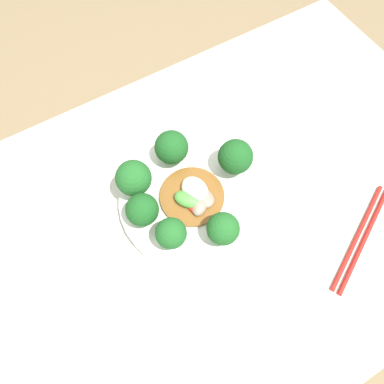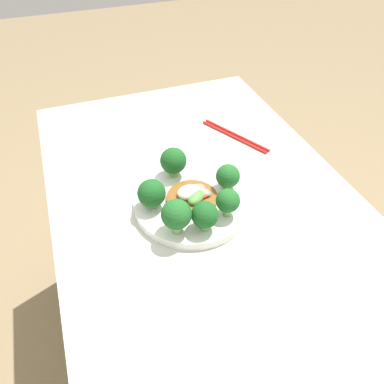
{
  "view_description": "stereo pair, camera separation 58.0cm",
  "coord_description": "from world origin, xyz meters",
  "px_view_note": "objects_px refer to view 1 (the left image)",
  "views": [
    {
      "loc": [
        0.12,
        0.19,
        1.32
      ],
      "look_at": [
        -0.02,
        -0.04,
        0.78
      ],
      "focal_mm": 35.0,
      "sensor_mm": 36.0,
      "label": 1
    },
    {
      "loc": [
        0.51,
        -0.23,
        1.29
      ],
      "look_at": [
        -0.02,
        -0.04,
        0.78
      ],
      "focal_mm": 35.0,
      "sensor_mm": 36.0,
      "label": 2
    }
  ],
  "objects_px": {
    "broccoli_north": "(223,229)",
    "broccoli_west": "(235,157)",
    "broccoli_southeast": "(134,178)",
    "broccoli_east": "(142,210)",
    "plate": "(192,200)",
    "broccoli_south": "(172,148)",
    "broccoli_northeast": "(171,233)",
    "stirfry_center": "(194,196)",
    "chopsticks": "(361,237)"
  },
  "relations": [
    {
      "from": "broccoli_northeast",
      "to": "chopsticks",
      "type": "height_order",
      "value": "broccoli_northeast"
    },
    {
      "from": "plate",
      "to": "stirfry_center",
      "type": "xyz_separation_m",
      "value": [
        -0.0,
        0.0,
        0.02
      ]
    },
    {
      "from": "broccoli_south",
      "to": "broccoli_northeast",
      "type": "distance_m",
      "value": 0.15
    },
    {
      "from": "broccoli_north",
      "to": "broccoli_east",
      "type": "bearing_deg",
      "value": -44.14
    },
    {
      "from": "broccoli_southeast",
      "to": "broccoli_east",
      "type": "xyz_separation_m",
      "value": [
        0.01,
        0.05,
        -0.01
      ]
    },
    {
      "from": "broccoli_north",
      "to": "broccoli_east",
      "type": "xyz_separation_m",
      "value": [
        0.09,
        -0.09,
        0.0
      ]
    },
    {
      "from": "broccoli_west",
      "to": "broccoli_east",
      "type": "xyz_separation_m",
      "value": [
        0.17,
        0.0,
        -0.0
      ]
    },
    {
      "from": "plate",
      "to": "stirfry_center",
      "type": "distance_m",
      "value": 0.02
    },
    {
      "from": "broccoli_west",
      "to": "stirfry_center",
      "type": "xyz_separation_m",
      "value": [
        0.09,
        0.01,
        -0.03
      ]
    },
    {
      "from": "broccoli_southeast",
      "to": "broccoli_east",
      "type": "relative_size",
      "value": 1.17
    },
    {
      "from": "broccoli_south",
      "to": "broccoli_southeast",
      "type": "bearing_deg",
      "value": 16.94
    },
    {
      "from": "broccoli_west",
      "to": "stirfry_center",
      "type": "bearing_deg",
      "value": 9.53
    },
    {
      "from": "broccoli_west",
      "to": "broccoli_northeast",
      "type": "bearing_deg",
      "value": 21.47
    },
    {
      "from": "plate",
      "to": "stirfry_center",
      "type": "bearing_deg",
      "value": 115.34
    },
    {
      "from": "broccoli_northeast",
      "to": "broccoli_east",
      "type": "bearing_deg",
      "value": -70.88
    },
    {
      "from": "broccoli_southeast",
      "to": "broccoli_north",
      "type": "height_order",
      "value": "broccoli_southeast"
    },
    {
      "from": "plate",
      "to": "broccoli_west",
      "type": "bearing_deg",
      "value": -173.07
    },
    {
      "from": "broccoli_east",
      "to": "chopsticks",
      "type": "distance_m",
      "value": 0.36
    },
    {
      "from": "broccoli_southeast",
      "to": "stirfry_center",
      "type": "relative_size",
      "value": 0.69
    },
    {
      "from": "broccoli_southeast",
      "to": "broccoli_northeast",
      "type": "height_order",
      "value": "broccoli_southeast"
    },
    {
      "from": "broccoli_east",
      "to": "chopsticks",
      "type": "height_order",
      "value": "broccoli_east"
    },
    {
      "from": "stirfry_center",
      "to": "chopsticks",
      "type": "distance_m",
      "value": 0.28
    },
    {
      "from": "plate",
      "to": "broccoli_southeast",
      "type": "xyz_separation_m",
      "value": [
        0.07,
        -0.06,
        0.05
      ]
    },
    {
      "from": "broccoli_south",
      "to": "chopsticks",
      "type": "height_order",
      "value": "broccoli_south"
    },
    {
      "from": "broccoli_north",
      "to": "broccoli_northeast",
      "type": "relative_size",
      "value": 0.97
    },
    {
      "from": "broccoli_southeast",
      "to": "broccoli_west",
      "type": "relative_size",
      "value": 1.07
    },
    {
      "from": "broccoli_southeast",
      "to": "stirfry_center",
      "type": "xyz_separation_m",
      "value": [
        -0.07,
        0.06,
        -0.03
      ]
    },
    {
      "from": "broccoli_west",
      "to": "chopsticks",
      "type": "height_order",
      "value": "broccoli_west"
    },
    {
      "from": "broccoli_north",
      "to": "broccoli_east",
      "type": "relative_size",
      "value": 0.95
    },
    {
      "from": "plate",
      "to": "broccoli_south",
      "type": "relative_size",
      "value": 3.82
    },
    {
      "from": "broccoli_southeast",
      "to": "broccoli_north",
      "type": "xyz_separation_m",
      "value": [
        -0.08,
        0.14,
        -0.01
      ]
    },
    {
      "from": "stirfry_center",
      "to": "chopsticks",
      "type": "height_order",
      "value": "stirfry_center"
    },
    {
      "from": "broccoli_southeast",
      "to": "broccoli_north",
      "type": "distance_m",
      "value": 0.16
    },
    {
      "from": "broccoli_south",
      "to": "broccoli_west",
      "type": "height_order",
      "value": "broccoli_west"
    },
    {
      "from": "broccoli_east",
      "to": "chopsticks",
      "type": "xyz_separation_m",
      "value": [
        -0.29,
        0.2,
        -0.05
      ]
    },
    {
      "from": "broccoli_south",
      "to": "broccoli_east",
      "type": "height_order",
      "value": "same"
    },
    {
      "from": "chopsticks",
      "to": "stirfry_center",
      "type": "bearing_deg",
      "value": -43.43
    },
    {
      "from": "broccoli_southeast",
      "to": "chopsticks",
      "type": "height_order",
      "value": "broccoli_southeast"
    },
    {
      "from": "plate",
      "to": "broccoli_south",
      "type": "xyz_separation_m",
      "value": [
        -0.01,
        -0.08,
        0.04
      ]
    },
    {
      "from": "broccoli_west",
      "to": "broccoli_south",
      "type": "bearing_deg",
      "value": -41.89
    },
    {
      "from": "broccoli_east",
      "to": "stirfry_center",
      "type": "distance_m",
      "value": 0.09
    },
    {
      "from": "broccoli_southeast",
      "to": "chopsticks",
      "type": "bearing_deg",
      "value": 137.61
    },
    {
      "from": "broccoli_north",
      "to": "broccoli_west",
      "type": "distance_m",
      "value": 0.12
    },
    {
      "from": "broccoli_west",
      "to": "stirfry_center",
      "type": "distance_m",
      "value": 0.09
    },
    {
      "from": "broccoli_southeast",
      "to": "stirfry_center",
      "type": "distance_m",
      "value": 0.1
    },
    {
      "from": "broccoli_east",
      "to": "stirfry_center",
      "type": "height_order",
      "value": "broccoli_east"
    },
    {
      "from": "broccoli_southeast",
      "to": "broccoli_west",
      "type": "height_order",
      "value": "broccoli_southeast"
    },
    {
      "from": "broccoli_east",
      "to": "broccoli_west",
      "type": "bearing_deg",
      "value": -178.36
    },
    {
      "from": "plate",
      "to": "broccoli_south",
      "type": "distance_m",
      "value": 0.09
    },
    {
      "from": "broccoli_east",
      "to": "plate",
      "type": "bearing_deg",
      "value": 176.11
    }
  ]
}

